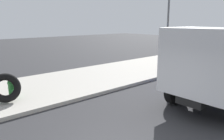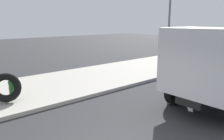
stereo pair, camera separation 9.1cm
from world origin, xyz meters
name	(u,v)px [view 2 (the right image)]	position (x,y,z in m)	size (l,w,h in m)	color
sidewalk_curb	(20,92)	(0.00, 6.50, 0.07)	(36.00, 5.00, 0.15)	#ADA89E
fire_hydrant	(12,88)	(-0.56, 5.64, 0.58)	(0.27, 0.62, 0.80)	#2D8438
loose_tire	(6,87)	(-0.85, 5.40, 0.72)	(1.14, 1.14, 0.28)	black
street_light_pole	(169,19)	(8.95, 5.04, 3.31)	(0.12, 0.12, 6.33)	#595B5E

